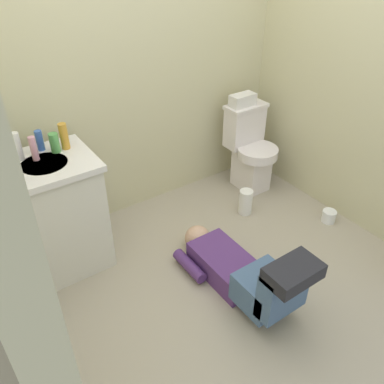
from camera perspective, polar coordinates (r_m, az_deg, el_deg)
name	(u,v)px	position (r m, az deg, el deg)	size (l,w,h in m)	color
ground_plane	(223,277)	(2.83, 4.51, -12.01)	(2.96, 3.17, 0.04)	#A29780
wall_back	(133,61)	(3.02, -8.48, 18.14)	(2.62, 0.08, 2.40)	#C5BE93
wall_right	(380,69)	(3.07, 25.31, 15.63)	(0.08, 2.17, 2.40)	#C5BE93
toilet	(250,149)	(3.55, 8.28, 6.10)	(0.36, 0.46, 0.75)	silver
vanity_cabinet	(56,215)	(2.78, -18.96, -3.08)	(0.60, 0.52, 0.82)	beige
faucet	(34,146)	(2.67, -21.70, 6.19)	(0.02, 0.02, 0.10)	silver
person_plumber	(244,272)	(2.60, 7.40, -11.35)	(0.39, 1.06, 0.52)	#512D6B
tissue_box	(243,100)	(3.40, 7.27, 12.94)	(0.22, 0.11, 0.10)	silver
soap_dispenser	(2,153)	(2.62, -25.58, 5.09)	(0.06, 0.06, 0.17)	#3F915D
bottle_white	(17,147)	(2.61, -23.77, 5.99)	(0.05, 0.05, 0.18)	silver
bottle_pink	(34,149)	(2.58, -21.75, 5.81)	(0.04, 0.04, 0.15)	pink
bottle_blue	(40,140)	(2.69, -21.00, 6.91)	(0.05, 0.05, 0.13)	#3B65BD
bottle_green	(55,143)	(2.63, -19.11, 6.68)	(0.06, 0.06, 0.12)	#51A04E
bottle_amber	(64,136)	(2.65, -17.88, 7.61)	(0.05, 0.05, 0.17)	gold
paper_towel_roll	(246,202)	(3.31, 7.70, -1.42)	(0.11, 0.11, 0.22)	white
toilet_paper_roll	(329,216)	(3.41, 19.02, -3.29)	(0.11, 0.11, 0.10)	white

